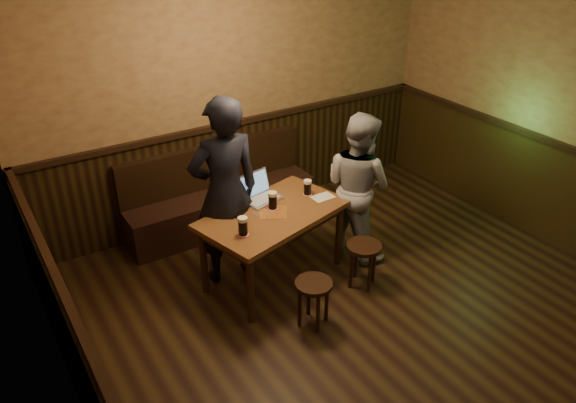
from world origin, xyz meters
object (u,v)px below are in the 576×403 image
(stool_left, at_px, (314,291))
(stool_right, at_px, (364,253))
(bench, at_px, (220,202))
(pint_left, at_px, (243,226))
(pint_right, at_px, (308,187))
(person_suit, at_px, (225,192))
(laptop, at_px, (259,192))
(pint_mid, at_px, (273,200))
(pub_table, at_px, (273,221))
(person_grey, at_px, (358,186))

(stool_left, height_order, stool_right, stool_right)
(bench, distance_m, pint_left, 1.55)
(pint_right, height_order, person_suit, person_suit)
(pint_left, relative_size, laptop, 0.43)
(pint_left, height_order, pint_right, pint_left)
(person_suit, bearing_deg, stool_right, 146.12)
(bench, bearing_deg, pint_mid, -88.34)
(pub_table, relative_size, stool_left, 3.48)
(pub_table, xyz_separation_m, pint_left, (-0.43, -0.20, 0.19))
(stool_left, xyz_separation_m, stool_right, (0.73, 0.21, 0.01))
(pub_table, xyz_separation_m, pint_mid, (0.03, 0.06, 0.19))
(pub_table, distance_m, person_suit, 0.54)
(person_suit, bearing_deg, bench, -105.83)
(stool_left, relative_size, stool_right, 0.97)
(pub_table, distance_m, stool_left, 0.84)
(pint_left, xyz_separation_m, pint_mid, (0.46, 0.26, -0.00))
(bench, bearing_deg, laptop, -88.54)
(pint_mid, bearing_deg, person_grey, -6.39)
(bench, height_order, person_suit, person_suit)
(pub_table, distance_m, pint_right, 0.52)
(pint_mid, height_order, person_grey, person_grey)
(bench, relative_size, person_suit, 1.17)
(pub_table, relative_size, person_suit, 0.83)
(pint_mid, bearing_deg, pint_left, -150.32)
(pint_right, relative_size, person_suit, 0.08)
(stool_left, relative_size, pint_mid, 2.55)
(stool_right, bearing_deg, person_suit, 140.49)
(pint_right, bearing_deg, stool_left, -120.78)
(pub_table, height_order, stool_left, pub_table)
(stool_right, distance_m, laptop, 1.18)
(pint_left, bearing_deg, person_suit, 81.49)
(stool_left, xyz_separation_m, person_grey, (1.05, 0.74, 0.42))
(bench, distance_m, laptop, 1.02)
(stool_right, bearing_deg, person_grey, 59.08)
(stool_right, relative_size, pint_right, 2.90)
(pub_table, distance_m, person_grey, 0.99)
(bench, height_order, pint_mid, bench)
(pub_table, relative_size, laptop, 3.80)
(stool_left, relative_size, laptop, 1.09)
(pub_table, distance_m, stool_right, 0.92)
(pint_left, bearing_deg, pint_right, 19.71)
(pint_right, bearing_deg, pint_left, -160.29)
(pub_table, relative_size, pint_right, 9.80)
(person_grey, bearing_deg, pint_right, 61.13)
(person_suit, bearing_deg, pint_right, 175.11)
(person_grey, bearing_deg, pint_left, 85.71)
(pint_right, height_order, laptop, laptop)
(pint_mid, xyz_separation_m, pint_right, (0.44, 0.06, -0.01))
(pint_mid, relative_size, person_grey, 0.11)
(pint_left, xyz_separation_m, person_grey, (1.41, 0.16, -0.06))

